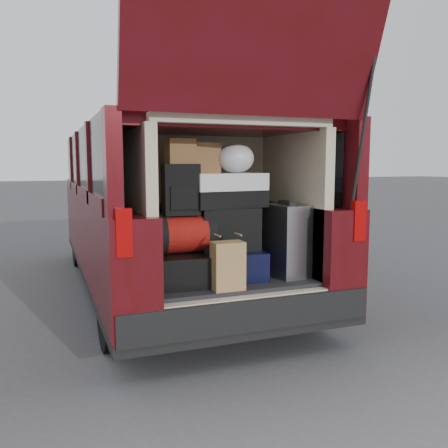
% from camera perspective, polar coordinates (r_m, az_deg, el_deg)
% --- Properties ---
extents(ground, '(80.00, 80.00, 0.00)m').
position_cam_1_polar(ground, '(3.76, 1.12, -15.20)').
color(ground, '#3B3B3D').
rests_on(ground, ground).
extents(minivan, '(1.90, 5.35, 2.77)m').
position_cam_1_polar(minivan, '(5.27, -6.48, 1.48)').
color(minivan, black).
rests_on(minivan, ground).
extents(load_floor, '(1.24, 1.05, 0.55)m').
position_cam_1_polar(load_floor, '(3.91, -0.41, -10.03)').
color(load_floor, black).
rests_on(load_floor, ground).
extents(black_hardshell, '(0.45, 0.59, 0.23)m').
position_cam_1_polar(black_hardshell, '(3.59, -5.41, -5.23)').
color(black_hardshell, black).
rests_on(black_hardshell, load_floor).
extents(navy_hardshell, '(0.47, 0.55, 0.22)m').
position_cam_1_polar(navy_hardshell, '(3.74, 1.27, -4.72)').
color(navy_hardshell, black).
rests_on(navy_hardshell, load_floor).
extents(silver_roller, '(0.27, 0.40, 0.57)m').
position_cam_1_polar(silver_roller, '(3.79, 7.50, -1.95)').
color(silver_roller, silver).
rests_on(silver_roller, load_floor).
extents(kraft_bag, '(0.22, 0.14, 0.34)m').
position_cam_1_polar(kraft_bag, '(3.35, 0.46, -5.05)').
color(kraft_bag, '#A7814B').
rests_on(kraft_bag, load_floor).
extents(red_duffel, '(0.44, 0.29, 0.29)m').
position_cam_1_polar(red_duffel, '(3.55, -4.76, -1.15)').
color(red_duffel, '#9B190E').
rests_on(red_duffel, black_hardshell).
extents(black_soft_case, '(0.47, 0.30, 0.33)m').
position_cam_1_polar(black_soft_case, '(3.68, 0.50, -0.58)').
color(black_soft_case, black).
rests_on(black_soft_case, navy_hardshell).
extents(backpack, '(0.27, 0.17, 0.37)m').
position_cam_1_polar(backpack, '(3.50, -5.22, 4.15)').
color(backpack, black).
rests_on(backpack, red_duffel).
extents(twotone_duffel, '(0.63, 0.38, 0.27)m').
position_cam_1_polar(twotone_duffel, '(3.69, 0.30, 4.08)').
color(twotone_duffel, silver).
rests_on(twotone_duffel, black_soft_case).
extents(grocery_sack_lower, '(0.20, 0.17, 0.18)m').
position_cam_1_polar(grocery_sack_lower, '(3.54, -5.30, 8.69)').
color(grocery_sack_lower, brown).
rests_on(grocery_sack_lower, backpack).
extents(grocery_sack_upper, '(0.26, 0.22, 0.23)m').
position_cam_1_polar(grocery_sack_upper, '(3.66, -2.67, 7.92)').
color(grocery_sack_upper, brown).
rests_on(grocery_sack_upper, twotone_duffel).
extents(plastic_bag_center, '(0.32, 0.30, 0.23)m').
position_cam_1_polar(plastic_bag_center, '(3.69, 1.42, 7.92)').
color(plastic_bag_center, white).
rests_on(plastic_bag_center, twotone_duffel).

